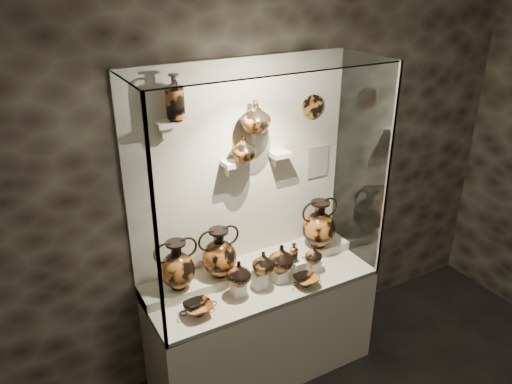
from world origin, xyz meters
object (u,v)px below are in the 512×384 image
jug_b (263,262)px  lekythos_tall (175,95)px  jug_c (281,257)px  ovoid_vase_a (243,149)px  amphora_right (319,224)px  kylix_right (306,280)px  amphora_mid (219,252)px  amphora_left (177,265)px  ovoid_vase_b (255,116)px  jug_a (239,273)px  lekythos_small (294,251)px  kylix_left (198,308)px  jug_e (313,255)px

jug_b → lekythos_tall: bearing=150.8°
jug_c → ovoid_vase_a: (-0.17, 0.24, 0.79)m
amphora_right → kylix_right: size_ratio=1.73×
amphora_mid → amphora_left: bearing=171.9°
kylix_right → ovoid_vase_b: bearing=122.5°
jug_b → kylix_right: bearing=-22.8°
jug_a → kylix_right: size_ratio=0.79×
jug_a → lekythos_tall: lekythos_tall is taller
lekythos_small → jug_a: bearing=-163.0°
jug_b → lekythos_tall: (-0.47, 0.28, 1.18)m
kylix_left → jug_c: bearing=-13.4°
amphora_right → amphora_left: bearing=175.4°
jug_c → kylix_right: bearing=-42.9°
amphora_left → jug_b: bearing=-30.2°
amphora_mid → kylix_left: size_ratio=1.50×
ovoid_vase_a → jug_c: bearing=-47.5°
jug_c → ovoid_vase_b: size_ratio=0.92×
kylix_left → lekythos_tall: 1.39m
jug_a → jug_e: bearing=20.6°
amphora_left → ovoid_vase_b: bearing=-5.8°
jug_c → kylix_left: jug_c is taller
lekythos_small → lekythos_tall: (-0.74, 0.25, 1.19)m
jug_e → ovoid_vase_b: size_ratio=0.62×
amphora_left → jug_c: (0.72, -0.18, -0.06)m
amphora_left → ovoid_vase_a: bearing=-3.5°
amphora_left → ovoid_vase_b: 1.14m
amphora_left → amphora_right: bearing=-10.2°
amphora_mid → lekythos_tall: bearing=154.3°
lekythos_small → ovoid_vase_a: 0.85m
amphora_mid → jug_b: size_ratio=2.24×
jug_a → kylix_left: bearing=-150.4°
jug_e → ovoid_vase_a: size_ratio=0.74×
kylix_left → jug_a: bearing=-10.8°
amphora_right → kylix_left: 1.19m
amphora_left → kylix_right: size_ratio=1.61×
jug_b → lekythos_tall: size_ratio=0.52×
jug_c → lekythos_tall: bearing=167.7°
jug_e → ovoid_vase_a: (-0.44, 0.27, 0.83)m
amphora_right → jug_e: size_ratio=2.94×
lekythos_small → kylix_left: bearing=-160.9°
kylix_left → amphora_left: bearing=78.0°
jug_b → kylix_left: size_ratio=0.67×
kylix_left → amphora_mid: bearing=22.8°
amphora_left → jug_b: size_ratio=2.19×
kylix_right → ovoid_vase_a: 1.05m
jug_e → lekythos_small: size_ratio=0.78×
amphora_left → lekythos_tall: 1.15m
kylix_left → kylix_right: 0.81m
amphora_mid → lekythos_tall: lekythos_tall is taller
lekythos_small → jug_e: bearing=2.6°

